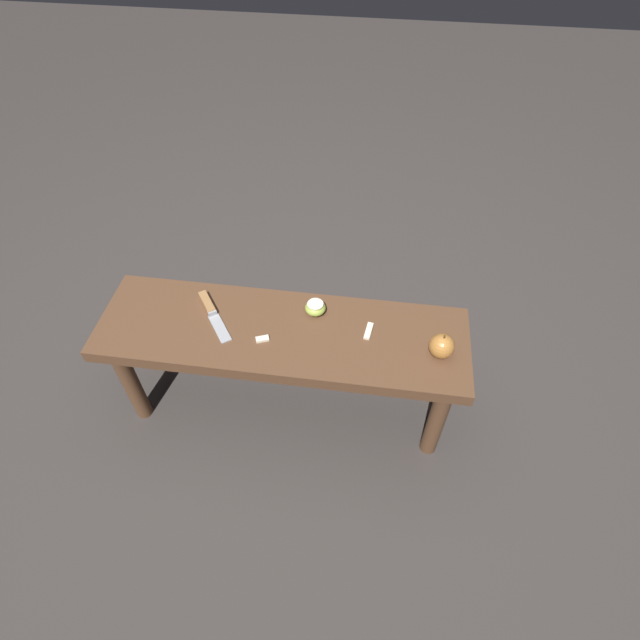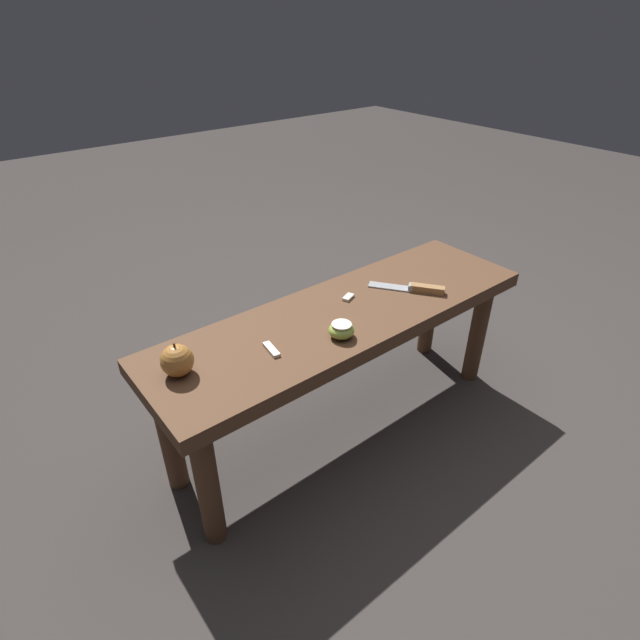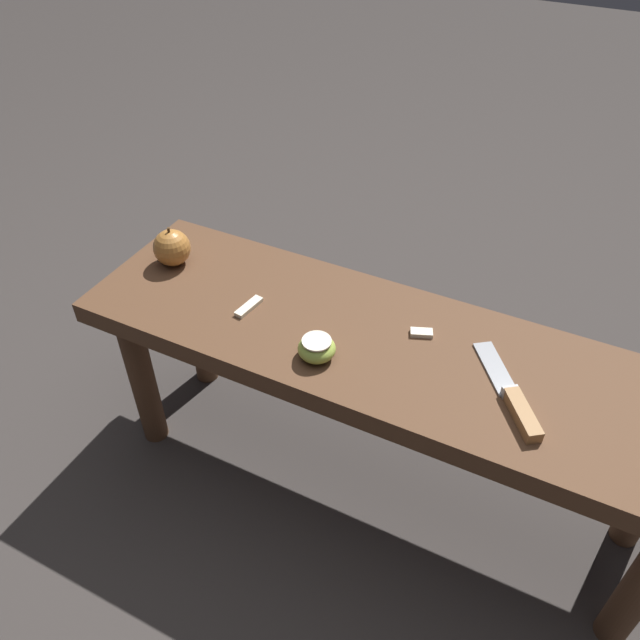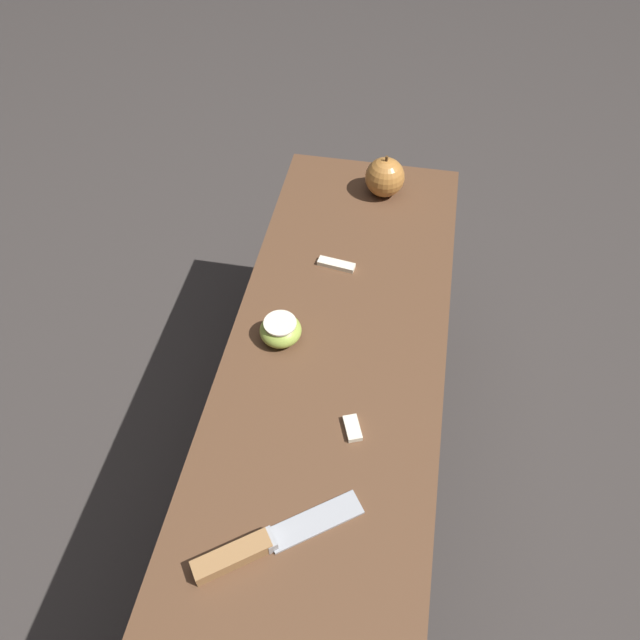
# 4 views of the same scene
# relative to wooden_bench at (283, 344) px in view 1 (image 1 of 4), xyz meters

# --- Properties ---
(ground_plane) EXTENTS (8.00, 8.00, 0.00)m
(ground_plane) POSITION_rel_wooden_bench_xyz_m (0.00, 0.00, -0.33)
(ground_plane) COLOR #383330
(wooden_bench) EXTENTS (1.09, 0.32, 0.40)m
(wooden_bench) POSITION_rel_wooden_bench_xyz_m (0.00, 0.00, 0.00)
(wooden_bench) COLOR brown
(wooden_bench) RESTS_ON ground_plane
(knife) EXTENTS (0.15, 0.19, 0.02)m
(knife) POSITION_rel_wooden_bench_xyz_m (-0.23, 0.04, 0.07)
(knife) COLOR #9EA0A5
(knife) RESTS_ON wooden_bench
(apple_whole) EXTENTS (0.07, 0.07, 0.08)m
(apple_whole) POSITION_rel_wooden_bench_xyz_m (0.46, -0.03, 0.10)
(apple_whole) COLOR #B27233
(apple_whole) RESTS_ON wooden_bench
(apple_cut) EXTENTS (0.06, 0.06, 0.04)m
(apple_cut) POSITION_rel_wooden_bench_xyz_m (0.09, 0.08, 0.08)
(apple_cut) COLOR #9EB747
(apple_cut) RESTS_ON wooden_bench
(apple_slice_near_knife) EXTENTS (0.04, 0.03, 0.01)m
(apple_slice_near_knife) POSITION_rel_wooden_bench_xyz_m (-0.05, -0.04, 0.07)
(apple_slice_near_knife) COLOR silver
(apple_slice_near_knife) RESTS_ON wooden_bench
(apple_slice_center) EXTENTS (0.03, 0.06, 0.01)m
(apple_slice_center) POSITION_rel_wooden_bench_xyz_m (0.25, 0.03, 0.07)
(apple_slice_center) COLOR silver
(apple_slice_center) RESTS_ON wooden_bench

